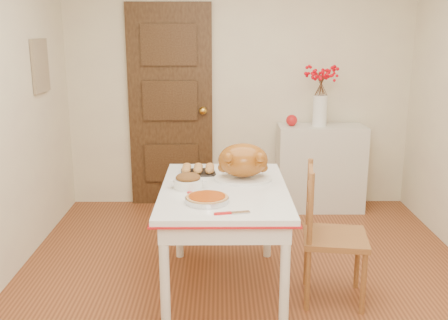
{
  "coord_description": "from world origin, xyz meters",
  "views": [
    {
      "loc": [
        -0.2,
        -3.31,
        1.82
      ],
      "look_at": [
        -0.17,
        0.12,
        0.94
      ],
      "focal_mm": 41.7,
      "sensor_mm": 36.0,
      "label": 1
    }
  ],
  "objects_px": {
    "kitchen_table": "(224,240)",
    "sideboard": "(320,168)",
    "chair_oak": "(335,234)",
    "pumpkin_pie": "(207,198)",
    "turkey_platter": "(243,162)"
  },
  "relations": [
    {
      "from": "chair_oak",
      "to": "sideboard",
      "type": "bearing_deg",
      "value": 0.68
    },
    {
      "from": "sideboard",
      "to": "turkey_platter",
      "type": "relative_size",
      "value": 2.1
    },
    {
      "from": "kitchen_table",
      "to": "chair_oak",
      "type": "bearing_deg",
      "value": -9.67
    },
    {
      "from": "sideboard",
      "to": "kitchen_table",
      "type": "relative_size",
      "value": 0.68
    },
    {
      "from": "kitchen_table",
      "to": "sideboard",
      "type": "bearing_deg",
      "value": 59.97
    },
    {
      "from": "pumpkin_pie",
      "to": "turkey_platter",
      "type": "bearing_deg",
      "value": 63.36
    },
    {
      "from": "chair_oak",
      "to": "turkey_platter",
      "type": "height_order",
      "value": "turkey_platter"
    },
    {
      "from": "kitchen_table",
      "to": "chair_oak",
      "type": "height_order",
      "value": "chair_oak"
    },
    {
      "from": "sideboard",
      "to": "turkey_platter",
      "type": "height_order",
      "value": "turkey_platter"
    },
    {
      "from": "sideboard",
      "to": "chair_oak",
      "type": "height_order",
      "value": "chair_oak"
    },
    {
      "from": "turkey_platter",
      "to": "sideboard",
      "type": "bearing_deg",
      "value": 81.52
    },
    {
      "from": "kitchen_table",
      "to": "chair_oak",
      "type": "distance_m",
      "value": 0.76
    },
    {
      "from": "kitchen_table",
      "to": "pumpkin_pie",
      "type": "bearing_deg",
      "value": -109.33
    },
    {
      "from": "chair_oak",
      "to": "pumpkin_pie",
      "type": "distance_m",
      "value": 0.93
    },
    {
      "from": "kitchen_table",
      "to": "pumpkin_pie",
      "type": "relative_size",
      "value": 4.67
    }
  ]
}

